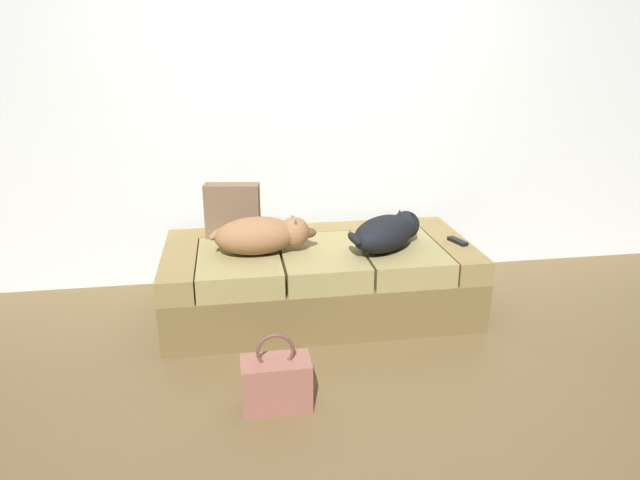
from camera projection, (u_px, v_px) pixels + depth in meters
name	position (u px, v px, depth m)	size (l,w,h in m)	color
ground_plane	(355.00, 411.00, 2.62)	(10.00, 10.00, 0.00)	brown
back_wall	(303.00, 76.00, 3.76)	(6.40, 0.10, 2.80)	silver
couch	(319.00, 278.00, 3.54)	(1.87, 0.91, 0.44)	brown
dog_tan	(263.00, 235.00, 3.31)	(0.64, 0.30, 0.22)	brown
dog_dark	(388.00, 232.00, 3.37)	(0.56, 0.49, 0.21)	black
tv_remote	(458.00, 241.00, 3.50)	(0.04, 0.15, 0.02)	black
throw_pillow	(233.00, 211.00, 3.58)	(0.34, 0.12, 0.34)	brown
handbag	(276.00, 382.00, 2.62)	(0.32, 0.18, 0.38)	#8A5447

